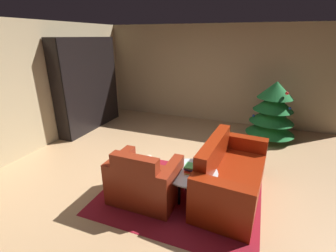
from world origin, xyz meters
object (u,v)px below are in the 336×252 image
object	(u,v)px
bookshelf_unit	(91,86)
couch_red	(230,177)
bottle_on_table	(204,170)
armchair_red	(144,182)
coffee_table	(191,174)
book_stack_on_table	(192,169)
decorated_tree	(273,111)

from	to	relation	value
bookshelf_unit	couch_red	world-z (taller)	bookshelf_unit
couch_red	bottle_on_table	distance (m)	0.54
armchair_red	coffee_table	bearing A→B (deg)	23.23
couch_red	coffee_table	size ratio (longest dim) A/B	2.26
couch_red	book_stack_on_table	distance (m)	0.63
book_stack_on_table	armchair_red	bearing A→B (deg)	-159.24
book_stack_on_table	bookshelf_unit	bearing A→B (deg)	147.39
decorated_tree	book_stack_on_table	bearing A→B (deg)	-111.47
bottle_on_table	bookshelf_unit	bearing A→B (deg)	148.37
decorated_tree	coffee_table	bearing A→B (deg)	-111.99
armchair_red	bottle_on_table	distance (m)	0.88
couch_red	decorated_tree	distance (m)	2.51
bookshelf_unit	armchair_red	xyz separation A→B (m)	(2.59, -2.30, -0.75)
coffee_table	armchair_red	bearing A→B (deg)	-156.77
couch_red	armchair_red	bearing A→B (deg)	-153.43
armchair_red	book_stack_on_table	bearing A→B (deg)	20.76
decorated_tree	armchair_red	bearing A→B (deg)	-119.80
couch_red	bottle_on_table	bearing A→B (deg)	-130.85
armchair_red	decorated_tree	world-z (taller)	decorated_tree
armchair_red	bottle_on_table	size ratio (longest dim) A/B	3.44
armchair_red	book_stack_on_table	world-z (taller)	armchair_red
couch_red	book_stack_on_table	size ratio (longest dim) A/B	8.41
couch_red	coffee_table	bearing A→B (deg)	-149.72
bookshelf_unit	decorated_tree	world-z (taller)	bookshelf_unit
armchair_red	bottle_on_table	world-z (taller)	armchair_red
coffee_table	bottle_on_table	xyz separation A→B (m)	(0.20, -0.06, 0.15)
book_stack_on_table	coffee_table	bearing A→B (deg)	130.38
coffee_table	decorated_tree	bearing A→B (deg)	68.01
couch_red	bottle_on_table	size ratio (longest dim) A/B	6.32
bookshelf_unit	decorated_tree	distance (m)	4.37
coffee_table	book_stack_on_table	xyz separation A→B (m)	(0.02, -0.02, 0.10)
armchair_red	coffee_table	size ratio (longest dim) A/B	1.23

